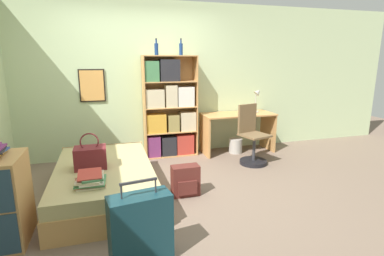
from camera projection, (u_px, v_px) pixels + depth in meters
The scene contains 14 objects.
ground_plane at pixel (161, 190), 3.88m from camera, with size 14.00×14.00×0.00m, color #756051.
wall_back at pixel (142, 81), 5.07m from camera, with size 10.00×0.09×2.60m.
bed at pixel (105, 181), 3.67m from camera, with size 1.14×1.90×0.40m.
handbag at pixel (91, 157), 3.50m from camera, with size 0.36×0.25×0.42m.
book_stack_on_bed at pixel (91, 179), 3.06m from camera, with size 0.32×0.38×0.11m.
suitcase at pixel (141, 229), 2.45m from camera, with size 0.53×0.30×0.72m.
bookcase at pixel (169, 111), 5.11m from camera, with size 0.91×0.29×1.72m.
bottle_green at pixel (156, 49), 4.79m from camera, with size 0.06×0.06×0.26m.
bottle_brown at pixel (181, 49), 4.96m from camera, with size 0.06×0.06×0.27m.
desk at pixel (238, 125), 5.38m from camera, with size 1.29×0.57×0.71m.
desk_lamp at pixel (257, 96), 5.43m from camera, with size 0.18×0.14×0.45m.
desk_chair at pixel (252, 144), 4.82m from camera, with size 0.49×0.49×0.95m.
backpack at pixel (186, 181), 3.69m from camera, with size 0.34×0.21×0.38m.
waste_bin at pixel (236, 146), 5.40m from camera, with size 0.23×0.23×0.26m.
Camera 1 is at (-0.63, -3.57, 1.65)m, focal length 28.00 mm.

